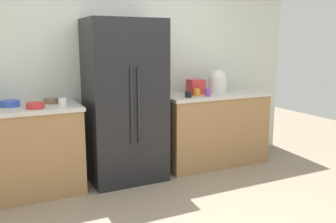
# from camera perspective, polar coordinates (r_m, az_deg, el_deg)

# --- Properties ---
(kitchen_back_panel) EXTENTS (4.90, 0.10, 2.72)m
(kitchen_back_panel) POSITION_cam_1_polar(r_m,az_deg,el_deg) (4.53, -7.28, 7.76)
(kitchen_back_panel) COLOR silver
(kitchen_back_panel) RESTS_ON ground_plane
(counter_left) EXTENTS (1.19, 0.61, 0.94)m
(counter_left) POSITION_cam_1_polar(r_m,az_deg,el_deg) (4.09, -21.66, -5.88)
(counter_left) COLOR #9E7247
(counter_left) RESTS_ON ground_plane
(counter_right) EXTENTS (1.42, 0.61, 0.94)m
(counter_right) POSITION_cam_1_polar(r_m,az_deg,el_deg) (4.84, 7.12, -2.66)
(counter_right) COLOR #9E7247
(counter_right) RESTS_ON ground_plane
(refrigerator) EXTENTS (0.85, 0.64, 1.85)m
(refrigerator) POSITION_cam_1_polar(r_m,az_deg,el_deg) (4.19, -6.75, 1.55)
(refrigerator) COLOR black
(refrigerator) RESTS_ON ground_plane
(toaster) EXTENTS (0.20, 0.17, 0.19)m
(toaster) POSITION_cam_1_polar(r_m,az_deg,el_deg) (4.67, 4.41, 3.89)
(toaster) COLOR red
(toaster) RESTS_ON counter_right
(rice_cooker) EXTENTS (0.24, 0.24, 0.30)m
(rice_cooker) POSITION_cam_1_polar(r_m,az_deg,el_deg) (4.80, 7.81, 4.62)
(rice_cooker) COLOR silver
(rice_cooker) RESTS_ON counter_right
(cup_a) EXTENTS (0.08, 0.08, 0.07)m
(cup_a) POSITION_cam_1_polar(r_m,az_deg,el_deg) (4.38, 3.22, 2.68)
(cup_a) COLOR black
(cup_a) RESTS_ON counter_right
(cup_b) EXTENTS (0.08, 0.08, 0.09)m
(cup_b) POSITION_cam_1_polar(r_m,az_deg,el_deg) (4.50, 4.56, 3.01)
(cup_b) COLOR orange
(cup_b) RESTS_ON counter_right
(cup_c) EXTENTS (0.07, 0.07, 0.09)m
(cup_c) POSITION_cam_1_polar(r_m,az_deg,el_deg) (4.49, 6.25, 2.98)
(cup_c) COLOR purple
(cup_c) RESTS_ON counter_right
(cup_d) EXTENTS (0.09, 0.09, 0.08)m
(cup_d) POSITION_cam_1_polar(r_m,az_deg,el_deg) (3.93, -16.16, 1.41)
(cup_d) COLOR white
(cup_d) RESTS_ON counter_left
(bowl_a) EXTENTS (0.19, 0.19, 0.06)m
(bowl_a) POSITION_cam_1_polar(r_m,az_deg,el_deg) (4.09, -23.53, 1.15)
(bowl_a) COLOR blue
(bowl_a) RESTS_ON counter_left
(bowl_b) EXTENTS (0.18, 0.18, 0.06)m
(bowl_b) POSITION_cam_1_polar(r_m,az_deg,el_deg) (3.89, -20.09, 0.90)
(bowl_b) COLOR red
(bowl_b) RESTS_ON counter_left
(bowl_c) EXTENTS (0.15, 0.15, 0.05)m
(bowl_c) POSITION_cam_1_polar(r_m,az_deg,el_deg) (4.15, -17.89, 1.60)
(bowl_c) COLOR brown
(bowl_c) RESTS_ON counter_left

